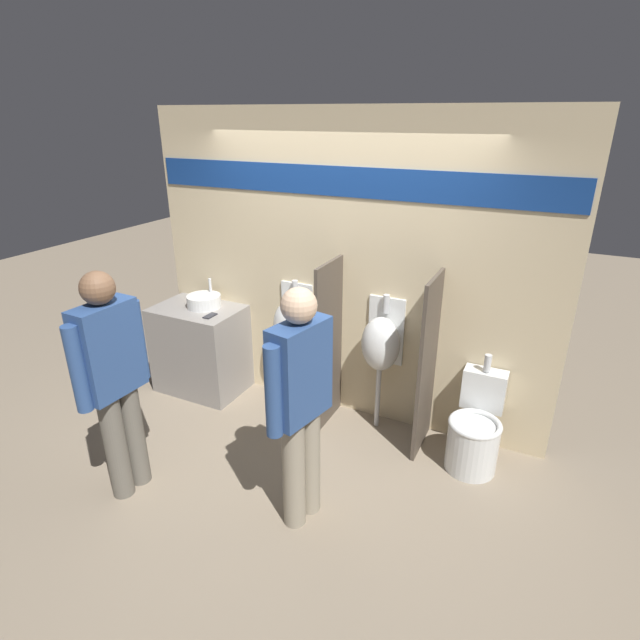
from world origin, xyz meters
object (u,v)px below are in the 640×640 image
at_px(person_with_lanyard, 114,377).
at_px(cell_phone, 210,316).
at_px(urinal_far, 381,344).
at_px(urinal_near_counter, 291,326).
at_px(person_in_vest, 300,400).
at_px(sink_basin, 204,301).
at_px(toilet, 475,433).

bearing_deg(person_with_lanyard, cell_phone, 10.88).
bearing_deg(person_with_lanyard, urinal_far, -38.58).
xyz_separation_m(cell_phone, urinal_far, (1.59, 0.28, -0.07)).
distance_m(cell_phone, person_with_lanyard, 1.33).
relative_size(urinal_near_counter, person_in_vest, 0.72).
bearing_deg(sink_basin, person_with_lanyard, -75.05).
relative_size(sink_basin, urinal_near_counter, 0.27).
relative_size(urinal_far, person_with_lanyard, 0.72).
bearing_deg(urinal_far, cell_phone, -170.03).
distance_m(urinal_near_counter, person_in_vest, 1.51).
bearing_deg(toilet, urinal_far, 167.99).
bearing_deg(urinal_far, person_in_vest, -94.12).
xyz_separation_m(toilet, person_in_vest, (-0.97, -1.09, 0.64)).
distance_m(cell_phone, urinal_near_counter, 0.76).
xyz_separation_m(cell_phone, toilet, (2.46, 0.09, -0.59)).
height_order(urinal_near_counter, urinal_far, same).
relative_size(sink_basin, person_in_vest, 0.19).
bearing_deg(person_in_vest, urinal_near_counter, 43.32).
relative_size(toilet, person_in_vest, 0.52).
xyz_separation_m(cell_phone, person_in_vest, (1.49, -1.00, 0.05)).
distance_m(urinal_far, person_with_lanyard, 2.12).
height_order(person_in_vest, person_with_lanyard, person_with_lanyard).
bearing_deg(sink_basin, person_in_vest, -34.78).
distance_m(person_in_vest, person_with_lanyard, 1.34).
relative_size(urinal_far, toilet, 1.38).
bearing_deg(toilet, person_in_vest, -131.54).
bearing_deg(toilet, urinal_near_counter, 173.93).
relative_size(cell_phone, urinal_far, 0.11).
height_order(sink_basin, toilet, sink_basin).
height_order(toilet, person_with_lanyard, person_with_lanyard).
bearing_deg(cell_phone, person_with_lanyard, -81.61).
bearing_deg(urinal_near_counter, person_in_vest, -58.50).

